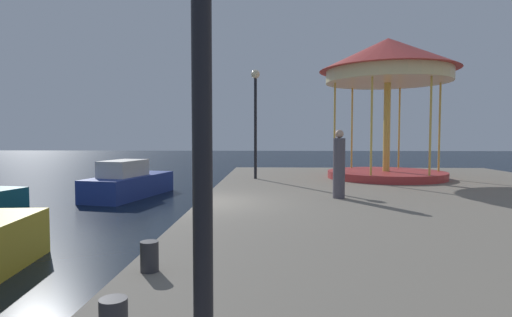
{
  "coord_description": "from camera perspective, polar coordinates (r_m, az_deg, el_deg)",
  "views": [
    {
      "loc": [
        1.97,
        -10.99,
        2.59
      ],
      "look_at": [
        1.37,
        5.5,
        1.68
      ],
      "focal_mm": 29.03,
      "sensor_mm": 36.0,
      "label": 1
    }
  ],
  "objects": [
    {
      "name": "motorboat_blue",
      "position": [
        18.29,
        -17.12,
        -3.21
      ],
      "size": [
        2.67,
        5.03,
        1.58
      ],
      "color": "navy",
      "rests_on": "ground"
    },
    {
      "name": "lamp_post_mid_promenade",
      "position": [
        17.18,
        -0.08,
        7.39
      ],
      "size": [
        0.36,
        0.36,
        4.49
      ],
      "color": "black",
      "rests_on": "quay_dock"
    },
    {
      "name": "bollard_center",
      "position": [
        5.76,
        -14.47,
        -12.93
      ],
      "size": [
        0.24,
        0.24,
        0.4
      ],
      "primitive_type": "cylinder",
      "color": "#2D2D33",
      "rests_on": "quay_dock"
    },
    {
      "name": "ground_plane",
      "position": [
        11.46,
        -7.99,
        -9.92
      ],
      "size": [
        120.0,
        120.0,
        0.0
      ],
      "primitive_type": "plane",
      "color": "black"
    },
    {
      "name": "carousel",
      "position": [
        18.34,
        17.7,
        11.15
      ],
      "size": [
        5.64,
        5.64,
        5.82
      ],
      "color": "#B23333",
      "rests_on": "quay_dock"
    },
    {
      "name": "person_mid_promenade",
      "position": [
        12.05,
        11.37,
        -1.02
      ],
      "size": [
        0.34,
        0.34,
        1.96
      ],
      "color": "#514C56",
      "rests_on": "quay_dock"
    },
    {
      "name": "quay_dock",
      "position": [
        12.22,
        25.86,
        -7.47
      ],
      "size": [
        13.72,
        24.52,
        0.8
      ],
      "primitive_type": "cube",
      "color": "gray",
      "rests_on": "ground"
    }
  ]
}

